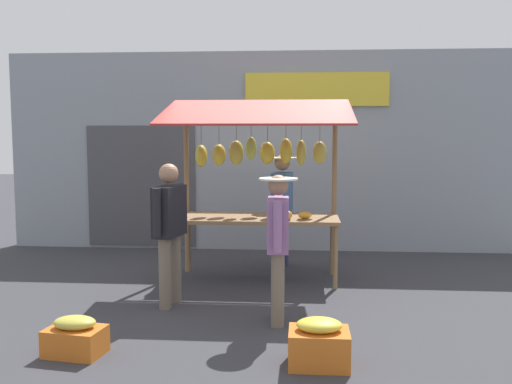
# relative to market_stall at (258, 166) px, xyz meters

# --- Properties ---
(ground_plane) EXTENTS (40.00, 40.00, 0.00)m
(ground_plane) POSITION_rel_market_stall_xyz_m (0.00, 0.07, -1.58)
(ground_plane) COLOR #38383D
(street_backdrop) EXTENTS (9.00, 0.30, 3.40)m
(street_backdrop) POSITION_rel_market_stall_xyz_m (0.04, -2.13, 0.12)
(street_backdrop) COLOR #8C939E
(street_backdrop) RESTS_ON ground
(market_stall) EXTENTS (2.50, 1.46, 2.50)m
(market_stall) POSITION_rel_market_stall_xyz_m (0.00, 0.00, 0.00)
(market_stall) COLOR olive
(market_stall) RESTS_ON ground
(vendor_with_sunhat) EXTENTS (0.44, 0.70, 1.70)m
(vendor_with_sunhat) POSITION_rel_market_stall_xyz_m (-0.31, -0.68, -0.56)
(vendor_with_sunhat) COLOR navy
(vendor_with_sunhat) RESTS_ON ground
(shopper_with_shopping_bag) EXTENTS (0.41, 0.68, 1.58)m
(shopper_with_shopping_bag) POSITION_rel_market_stall_xyz_m (-0.35, 1.87, -0.65)
(shopper_with_shopping_bag) COLOR #726656
(shopper_with_shopping_bag) RESTS_ON ground
(shopper_in_grey_tee) EXTENTS (0.33, 0.69, 1.67)m
(shopper_in_grey_tee) POSITION_rel_market_stall_xyz_m (0.94, 1.34, -0.61)
(shopper_in_grey_tee) COLOR #726656
(shopper_in_grey_tee) RESTS_ON ground
(produce_crate_near) EXTENTS (0.56, 0.43, 0.36)m
(produce_crate_near) POSITION_rel_market_stall_xyz_m (1.46, 2.91, -1.41)
(produce_crate_near) COLOR #D1661E
(produce_crate_near) RESTS_ON ground
(produce_crate_side) EXTENTS (0.53, 0.41, 0.42)m
(produce_crate_side) POSITION_rel_market_stall_xyz_m (-0.75, 2.99, -1.38)
(produce_crate_side) COLOR #D1661E
(produce_crate_side) RESTS_ON ground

